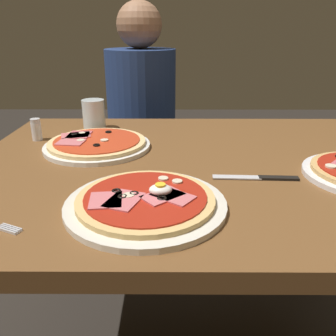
{
  "coord_description": "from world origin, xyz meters",
  "views": [
    {
      "loc": [
        -0.06,
        -0.85,
        1.07
      ],
      "look_at": [
        -0.06,
        -0.13,
        0.78
      ],
      "focal_mm": 37.32,
      "sensor_mm": 36.0,
      "label": 1
    }
  ],
  "objects_px": {
    "pizza_across_left": "(97,144)",
    "water_glass_near": "(94,117)",
    "pizza_foreground": "(146,202)",
    "knife": "(262,178)",
    "diner_person": "(142,139)",
    "salt_shaker": "(36,130)",
    "dining_table": "(191,199)"
  },
  "relations": [
    {
      "from": "water_glass_near",
      "to": "salt_shaker",
      "type": "height_order",
      "value": "water_glass_near"
    },
    {
      "from": "knife",
      "to": "salt_shaker",
      "type": "bearing_deg",
      "value": 154.46
    },
    {
      "from": "pizza_across_left",
      "to": "diner_person",
      "type": "height_order",
      "value": "diner_person"
    },
    {
      "from": "dining_table",
      "to": "pizza_foreground",
      "type": "relative_size",
      "value": 3.73
    },
    {
      "from": "pizza_foreground",
      "to": "knife",
      "type": "relative_size",
      "value": 1.59
    },
    {
      "from": "dining_table",
      "to": "diner_person",
      "type": "xyz_separation_m",
      "value": [
        -0.19,
        0.79,
        -0.07
      ]
    },
    {
      "from": "salt_shaker",
      "to": "diner_person",
      "type": "distance_m",
      "value": 0.7
    },
    {
      "from": "salt_shaker",
      "to": "diner_person",
      "type": "bearing_deg",
      "value": 65.89
    },
    {
      "from": "pizza_foreground",
      "to": "diner_person",
      "type": "bearing_deg",
      "value": 94.85
    },
    {
      "from": "knife",
      "to": "diner_person",
      "type": "height_order",
      "value": "diner_person"
    },
    {
      "from": "diner_person",
      "to": "water_glass_near",
      "type": "bearing_deg",
      "value": 75.79
    },
    {
      "from": "water_glass_near",
      "to": "salt_shaker",
      "type": "distance_m",
      "value": 0.2
    },
    {
      "from": "pizza_across_left",
      "to": "salt_shaker",
      "type": "relative_size",
      "value": 4.51
    },
    {
      "from": "salt_shaker",
      "to": "knife",
      "type": "bearing_deg",
      "value": -25.54
    },
    {
      "from": "pizza_foreground",
      "to": "salt_shaker",
      "type": "bearing_deg",
      "value": 129.92
    },
    {
      "from": "water_glass_near",
      "to": "pizza_foreground",
      "type": "bearing_deg",
      "value": -69.38
    },
    {
      "from": "pizza_across_left",
      "to": "water_glass_near",
      "type": "height_order",
      "value": "water_glass_near"
    },
    {
      "from": "pizza_across_left",
      "to": "diner_person",
      "type": "bearing_deg",
      "value": 83.76
    },
    {
      "from": "water_glass_near",
      "to": "salt_shaker",
      "type": "relative_size",
      "value": 1.49
    },
    {
      "from": "dining_table",
      "to": "water_glass_near",
      "type": "distance_m",
      "value": 0.46
    },
    {
      "from": "dining_table",
      "to": "diner_person",
      "type": "bearing_deg",
      "value": 103.84
    },
    {
      "from": "pizza_foreground",
      "to": "dining_table",
      "type": "bearing_deg",
      "value": 67.72
    },
    {
      "from": "pizza_foreground",
      "to": "water_glass_near",
      "type": "relative_size",
      "value": 3.12
    },
    {
      "from": "pizza_foreground",
      "to": "knife",
      "type": "bearing_deg",
      "value": 28.13
    },
    {
      "from": "pizza_across_left",
      "to": "knife",
      "type": "bearing_deg",
      "value": -27.59
    },
    {
      "from": "water_glass_near",
      "to": "diner_person",
      "type": "bearing_deg",
      "value": 75.79
    },
    {
      "from": "pizza_foreground",
      "to": "pizza_across_left",
      "type": "height_order",
      "value": "pizza_foreground"
    },
    {
      "from": "dining_table",
      "to": "water_glass_near",
      "type": "xyz_separation_m",
      "value": [
        -0.32,
        0.3,
        0.16
      ]
    },
    {
      "from": "dining_table",
      "to": "diner_person",
      "type": "distance_m",
      "value": 0.81
    },
    {
      "from": "knife",
      "to": "diner_person",
      "type": "relative_size",
      "value": 0.17
    },
    {
      "from": "dining_table",
      "to": "pizza_across_left",
      "type": "xyz_separation_m",
      "value": [
        -0.27,
        0.1,
        0.13
      ]
    },
    {
      "from": "pizza_foreground",
      "to": "pizza_across_left",
      "type": "bearing_deg",
      "value": 114.64
    }
  ]
}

